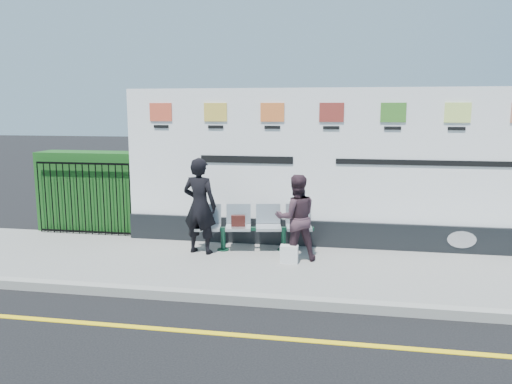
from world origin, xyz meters
TOP-DOWN VIEW (x-y plane):
  - ground at (0.00, 0.00)m, footprint 80.00×80.00m
  - pavement at (0.00, 2.50)m, footprint 14.00×3.00m
  - kerb at (0.00, 1.00)m, footprint 14.00×0.18m
  - yellow_line at (0.00, 0.00)m, footprint 14.00×0.10m
  - billboard at (0.50, 3.85)m, footprint 8.00×0.30m
  - hedge at (-4.58, 4.30)m, footprint 2.35×0.70m
  - railing at (-4.58, 3.85)m, footprint 2.05×0.06m
  - bench at (-0.88, 3.28)m, footprint 2.22×0.93m
  - woman_left at (-1.80, 2.95)m, footprint 0.71×0.53m
  - woman_right at (-0.04, 2.83)m, footprint 0.87×0.77m
  - handbag_brown at (-1.15, 3.23)m, footprint 0.28×0.16m
  - carrier_bag_white at (-0.13, 2.63)m, footprint 0.30×0.18m

SIDE VIEW (x-z plane):
  - ground at x=0.00m, z-range 0.00..0.00m
  - yellow_line at x=0.00m, z-range 0.00..0.01m
  - pavement at x=0.00m, z-range 0.00..0.12m
  - kerb at x=0.00m, z-range 0.00..0.14m
  - carrier_bag_white at x=-0.13m, z-range 0.12..0.42m
  - bench at x=-0.88m, z-range 0.12..0.58m
  - handbag_brown at x=-1.15m, z-range 0.58..0.79m
  - woman_right at x=-0.04m, z-range 0.12..1.63m
  - railing at x=-4.58m, z-range 0.12..1.66m
  - hedge at x=-4.58m, z-range 0.12..1.82m
  - woman_left at x=-1.80m, z-range 0.12..1.88m
  - billboard at x=0.50m, z-range -0.08..2.92m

